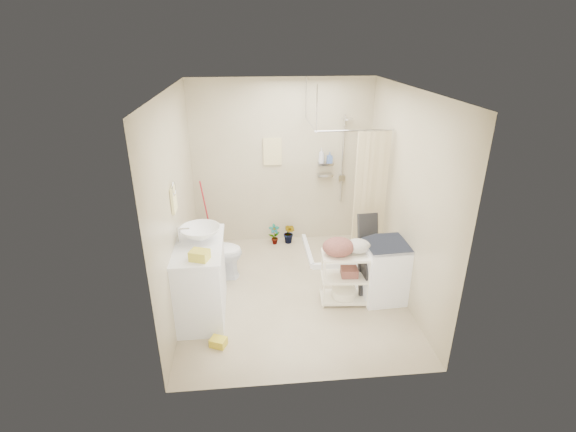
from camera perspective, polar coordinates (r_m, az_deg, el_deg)
name	(u,v)px	position (r m, az deg, el deg)	size (l,w,h in m)	color
floor	(293,291)	(5.67, 0.66, -10.23)	(3.20, 3.20, 0.00)	#BBAC8C
ceiling	(294,90)	(4.74, 0.81, 16.89)	(2.80, 3.20, 0.04)	silver
wall_back	(282,164)	(6.57, -0.81, 7.17)	(2.80, 0.04, 2.60)	#BEB393
wall_front	(314,268)	(3.63, 3.51, -7.09)	(2.80, 0.04, 2.60)	#BEB393
wall_left	(176,205)	(5.11, -15.08, 1.47)	(0.04, 3.20, 2.60)	#BEB393
wall_right	(405,197)	(5.39, 15.70, 2.56)	(0.04, 3.20, 2.60)	#BEB393
vanity	(200,279)	(5.14, -12.00, -8.46)	(0.60, 1.07, 0.95)	silver
sink	(201,233)	(4.96, -11.88, -2.35)	(0.47, 0.47, 0.16)	white
counter_basket	(200,255)	(4.54, -12.01, -5.27)	(0.19, 0.15, 0.11)	gold
floor_basket	(218,341)	(4.83, -9.52, -16.47)	(0.25, 0.19, 0.13)	yellow
toilet	(215,252)	(5.89, -10.00, -4.89)	(0.43, 0.75, 0.77)	white
mop	(204,214)	(6.68, -11.42, 0.34)	(0.11, 0.11, 1.14)	#B51A29
potted_plant_a	(274,234)	(6.78, -1.88, -2.53)	(0.18, 0.12, 0.34)	brown
potted_plant_b	(289,233)	(6.81, 0.17, -2.39)	(0.19, 0.16, 0.35)	brown
hanging_towel	(272,152)	(6.49, -2.14, 8.78)	(0.28, 0.03, 0.42)	beige
towel_ring	(173,197)	(4.86, -15.39, 2.46)	(0.04, 0.22, 0.34)	#FFF39F
tp_holder	(185,246)	(5.38, -13.94, -4.04)	(0.08, 0.12, 0.14)	white
shower	(342,189)	(6.26, 7.43, 3.72)	(1.10, 1.10, 2.10)	white
shampoo_bottle_a	(321,156)	(6.54, 4.58, 8.25)	(0.09, 0.09, 0.23)	silver
shampoo_bottle_b	(330,158)	(6.55, 5.72, 7.96)	(0.08, 0.08, 0.17)	#425D99
washing_machine	(384,270)	(5.49, 12.95, -7.26)	(0.53, 0.55, 0.78)	white
laundry_rack	(345,273)	(5.31, 7.81, -7.76)	(0.59, 0.35, 0.82)	white
ironing_board	(368,254)	(5.50, 10.91, -5.12)	(0.31, 0.09, 1.10)	black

